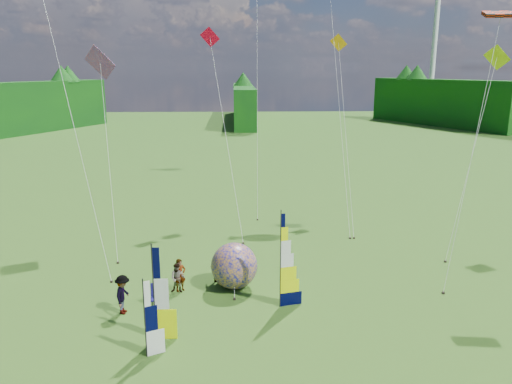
{
  "coord_description": "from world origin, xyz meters",
  "views": [
    {
      "loc": [
        -1.93,
        -17.43,
        10.86
      ],
      "look_at": [
        -1.0,
        4.0,
        5.5
      ],
      "focal_mm": 35.0,
      "sensor_mm": 36.0,
      "label": 1
    }
  ],
  "objects_px": {
    "spectator_c": "(123,294)",
    "spectator_d": "(217,269)",
    "camp_chair": "(157,297)",
    "spectator_b": "(178,278)",
    "spectator_a": "(180,275)",
    "bol_inflatable": "(234,266)",
    "kite_whale": "(338,70)",
    "feather_banner_main": "(280,261)",
    "side_banner_left": "(154,294)",
    "side_banner_far": "(145,320)"
  },
  "relations": [
    {
      "from": "spectator_c",
      "to": "spectator_d",
      "type": "xyz_separation_m",
      "value": [
        4.15,
        3.12,
        -0.12
      ]
    },
    {
      "from": "spectator_d",
      "to": "camp_chair",
      "type": "relative_size",
      "value": 1.4
    },
    {
      "from": "spectator_b",
      "to": "spectator_c",
      "type": "bearing_deg",
      "value": -130.86
    },
    {
      "from": "spectator_a",
      "to": "spectator_b",
      "type": "xyz_separation_m",
      "value": [
        -0.1,
        -0.17,
        -0.08
      ]
    },
    {
      "from": "bol_inflatable",
      "to": "camp_chair",
      "type": "xyz_separation_m",
      "value": [
        -3.57,
        -2.07,
        -0.61
      ]
    },
    {
      "from": "spectator_c",
      "to": "kite_whale",
      "type": "height_order",
      "value": "kite_whale"
    },
    {
      "from": "feather_banner_main",
      "to": "spectator_a",
      "type": "distance_m",
      "value": 5.39
    },
    {
      "from": "side_banner_left",
      "to": "spectator_a",
      "type": "bearing_deg",
      "value": 83.72
    },
    {
      "from": "spectator_b",
      "to": "spectator_c",
      "type": "relative_size",
      "value": 0.83
    },
    {
      "from": "spectator_c",
      "to": "spectator_d",
      "type": "height_order",
      "value": "spectator_c"
    },
    {
      "from": "feather_banner_main",
      "to": "bol_inflatable",
      "type": "xyz_separation_m",
      "value": [
        -2.12,
        2.2,
        -1.09
      ]
    },
    {
      "from": "kite_whale",
      "to": "spectator_a",
      "type": "bearing_deg",
      "value": -114.96
    },
    {
      "from": "bol_inflatable",
      "to": "kite_whale",
      "type": "height_order",
      "value": "kite_whale"
    },
    {
      "from": "spectator_c",
      "to": "camp_chair",
      "type": "bearing_deg",
      "value": -67.25
    },
    {
      "from": "spectator_b",
      "to": "side_banner_left",
      "type": "bearing_deg",
      "value": -89.34
    },
    {
      "from": "feather_banner_main",
      "to": "spectator_b",
      "type": "height_order",
      "value": "feather_banner_main"
    },
    {
      "from": "bol_inflatable",
      "to": "spectator_a",
      "type": "xyz_separation_m",
      "value": [
        -2.69,
        -0.26,
        -0.34
      ]
    },
    {
      "from": "bol_inflatable",
      "to": "spectator_a",
      "type": "bearing_deg",
      "value": -174.47
    },
    {
      "from": "side_banner_left",
      "to": "side_banner_far",
      "type": "bearing_deg",
      "value": -96.88
    },
    {
      "from": "spectator_b",
      "to": "camp_chair",
      "type": "relative_size",
      "value": 1.34
    },
    {
      "from": "bol_inflatable",
      "to": "feather_banner_main",
      "type": "bearing_deg",
      "value": -46.05
    },
    {
      "from": "side_banner_left",
      "to": "spectator_a",
      "type": "distance_m",
      "value": 4.77
    },
    {
      "from": "bol_inflatable",
      "to": "spectator_d",
      "type": "height_order",
      "value": "bol_inflatable"
    },
    {
      "from": "feather_banner_main",
      "to": "camp_chair",
      "type": "relative_size",
      "value": 4.02
    },
    {
      "from": "bol_inflatable",
      "to": "camp_chair",
      "type": "height_order",
      "value": "bol_inflatable"
    },
    {
      "from": "side_banner_far",
      "to": "bol_inflatable",
      "type": "height_order",
      "value": "side_banner_far"
    },
    {
      "from": "bol_inflatable",
      "to": "spectator_d",
      "type": "xyz_separation_m",
      "value": [
        -0.88,
        0.61,
        -0.39
      ]
    },
    {
      "from": "spectator_a",
      "to": "camp_chair",
      "type": "bearing_deg",
      "value": -151.01
    },
    {
      "from": "side_banner_left",
      "to": "kite_whale",
      "type": "xyz_separation_m",
      "value": [
        10.89,
        18.6,
        8.7
      ]
    },
    {
      "from": "feather_banner_main",
      "to": "kite_whale",
      "type": "distance_m",
      "value": 18.88
    },
    {
      "from": "side_banner_left",
      "to": "spectator_c",
      "type": "relative_size",
      "value": 2.2
    },
    {
      "from": "bol_inflatable",
      "to": "spectator_b",
      "type": "distance_m",
      "value": 2.86
    },
    {
      "from": "bol_inflatable",
      "to": "spectator_b",
      "type": "height_order",
      "value": "bol_inflatable"
    },
    {
      "from": "side_banner_far",
      "to": "bol_inflatable",
      "type": "bearing_deg",
      "value": 36.87
    },
    {
      "from": "spectator_c",
      "to": "spectator_d",
      "type": "relative_size",
      "value": 1.16
    },
    {
      "from": "bol_inflatable",
      "to": "kite_whale",
      "type": "bearing_deg",
      "value": 60.87
    },
    {
      "from": "side_banner_left",
      "to": "spectator_d",
      "type": "height_order",
      "value": "side_banner_left"
    },
    {
      "from": "spectator_b",
      "to": "camp_chair",
      "type": "bearing_deg",
      "value": -109.15
    },
    {
      "from": "side_banner_far",
      "to": "bol_inflatable",
      "type": "distance_m",
      "value": 7.02
    },
    {
      "from": "side_banner_far",
      "to": "spectator_b",
      "type": "distance_m",
      "value": 5.79
    },
    {
      "from": "side_banner_far",
      "to": "bol_inflatable",
      "type": "xyz_separation_m",
      "value": [
        3.39,
        6.14,
        -0.39
      ]
    },
    {
      "from": "spectator_c",
      "to": "camp_chair",
      "type": "distance_m",
      "value": 1.56
    },
    {
      "from": "feather_banner_main",
      "to": "spectator_b",
      "type": "distance_m",
      "value": 5.45
    },
    {
      "from": "side_banner_far",
      "to": "spectator_d",
      "type": "relative_size",
      "value": 1.99
    },
    {
      "from": "kite_whale",
      "to": "spectator_b",
      "type": "bearing_deg",
      "value": -114.9
    },
    {
      "from": "side_banner_far",
      "to": "spectator_b",
      "type": "bearing_deg",
      "value": 59.86
    },
    {
      "from": "side_banner_far",
      "to": "spectator_c",
      "type": "height_order",
      "value": "side_banner_far"
    },
    {
      "from": "feather_banner_main",
      "to": "kite_whale",
      "type": "bearing_deg",
      "value": 57.08
    },
    {
      "from": "spectator_a",
      "to": "feather_banner_main",
      "type": "bearing_deg",
      "value": -57.06
    },
    {
      "from": "spectator_a",
      "to": "spectator_d",
      "type": "relative_size",
      "value": 1.06
    }
  ]
}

